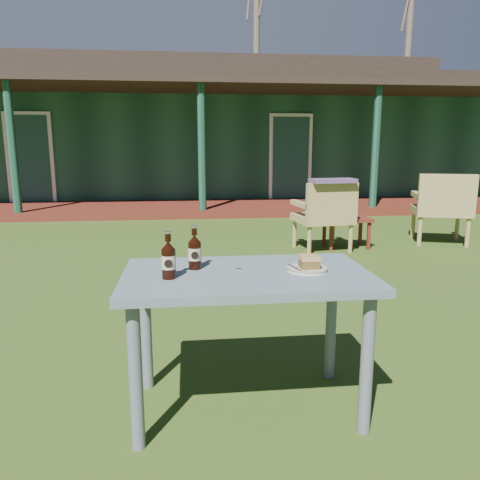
{
  "coord_description": "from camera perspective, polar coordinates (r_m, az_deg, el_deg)",
  "views": [
    {
      "loc": [
        -0.28,
        -3.77,
        1.33
      ],
      "look_at": [
        0.0,
        -1.3,
        0.82
      ],
      "focal_mm": 35.0,
      "sensor_mm": 36.0,
      "label": 1
    }
  ],
  "objects": [
    {
      "name": "side_table",
      "position": [
        6.26,
        12.87,
        2.14
      ],
      "size": [
        0.6,
        0.4,
        0.4
      ],
      "color": "#561E14",
      "rests_on": "ground"
    },
    {
      "name": "cafe_table",
      "position": [
        2.3,
        0.85,
        -6.39
      ],
      "size": [
        1.2,
        0.7,
        0.72
      ],
      "color": "slate",
      "rests_on": "ground"
    },
    {
      "name": "plate",
      "position": [
        2.33,
        8.17,
        -3.47
      ],
      "size": [
        0.2,
        0.2,
        0.01
      ],
      "color": "silver",
      "rests_on": "cafe_table"
    },
    {
      "name": "ground",
      "position": [
        4.01,
        -2.12,
        -7.84
      ],
      "size": [
        80.0,
        80.0,
        0.0
      ],
      "primitive_type": "plane",
      "color": "#334916"
    },
    {
      "name": "floral_throw",
      "position": [
        5.77,
        11.25,
        7.1
      ],
      "size": [
        0.58,
        0.3,
        0.05
      ],
      "primitive_type": "cube",
      "rotation": [
        0.0,
        0.0,
        3.27
      ],
      "color": "#594065",
      "rests_on": "armchair_left"
    },
    {
      "name": "cake_slice",
      "position": [
        2.32,
        8.44,
        -2.6
      ],
      "size": [
        0.09,
        0.09,
        0.06
      ],
      "color": "#533C1A",
      "rests_on": "plate"
    },
    {
      "name": "armchair_left",
      "position": [
        5.97,
        10.37,
        3.31
      ],
      "size": [
        0.73,
        0.69,
        0.88
      ],
      "color": "#A18B50",
      "rests_on": "ground"
    },
    {
      "name": "bottle_cap",
      "position": [
        2.31,
        -0.16,
        -3.59
      ],
      "size": [
        0.03,
        0.03,
        0.01
      ],
      "primitive_type": "cylinder",
      "color": "silver",
      "rests_on": "cafe_table"
    },
    {
      "name": "fork",
      "position": [
        2.31,
        6.67,
        -3.4
      ],
      "size": [
        0.04,
        0.14,
        0.0
      ],
      "primitive_type": "cube",
      "rotation": [
        0.0,
        0.0,
        0.24
      ],
      "color": "silver",
      "rests_on": "plate"
    },
    {
      "name": "armchair_right",
      "position": [
        6.89,
        23.48,
        3.98
      ],
      "size": [
        0.88,
        0.85,
        0.96
      ],
      "color": "#A18B50",
      "rests_on": "ground"
    },
    {
      "name": "tree_mid",
      "position": [
        22.77,
        2.0,
        20.12
      ],
      "size": [
        0.28,
        0.28,
        9.5
      ],
      "primitive_type": "cylinder",
      "color": "brown",
      "rests_on": "ground"
    },
    {
      "name": "cola_bottle_near",
      "position": [
        2.33,
        -5.55,
        -1.44
      ],
      "size": [
        0.06,
        0.07,
        0.22
      ],
      "color": "black",
      "rests_on": "cafe_table"
    },
    {
      "name": "pavilion",
      "position": [
        13.17,
        -5.39,
        12.65
      ],
      "size": [
        15.8,
        8.3,
        3.45
      ],
      "color": "#183E2D",
      "rests_on": "ground"
    },
    {
      "name": "tree_right",
      "position": [
        23.34,
        19.8,
        21.14
      ],
      "size": [
        0.28,
        0.28,
        11.0
      ],
      "primitive_type": "cylinder",
      "color": "brown",
      "rests_on": "ground"
    },
    {
      "name": "cola_bottle_far",
      "position": [
        2.18,
        -8.7,
        -2.39
      ],
      "size": [
        0.07,
        0.07,
        0.22
      ],
      "color": "black",
      "rests_on": "cafe_table"
    }
  ]
}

